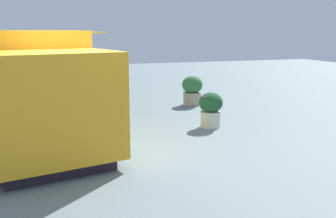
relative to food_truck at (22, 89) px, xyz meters
name	(u,v)px	position (x,y,z in m)	size (l,w,h in m)	color
ground_plane	(92,158)	(-1.62, -1.15, -1.11)	(40.00, 40.00, 0.00)	slate
food_truck	(22,89)	(0.00, 0.00, 0.00)	(5.82, 3.44, 2.29)	#F4A71F
planter_flowering_near	(192,90)	(2.69, -4.94, -0.64)	(0.64, 0.64, 0.91)	#A09781
planter_flowering_far	(211,108)	(-0.18, -4.22, -0.66)	(0.57, 0.57, 0.84)	beige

